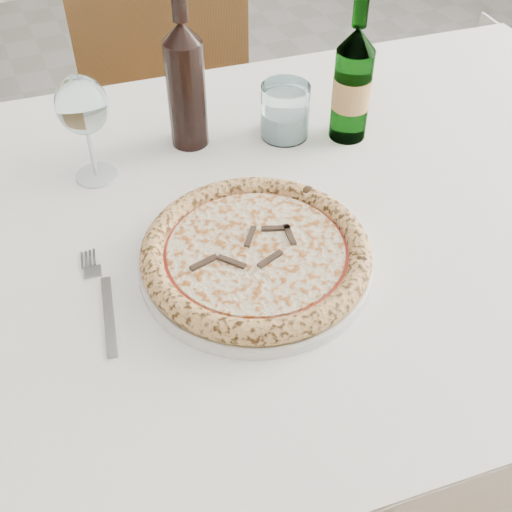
% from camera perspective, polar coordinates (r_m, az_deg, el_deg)
% --- Properties ---
extents(floor, '(5.00, 6.00, 0.02)m').
position_cam_1_polar(floor, '(1.52, -1.60, -21.32)').
color(floor, gray).
rests_on(floor, ground).
extents(dining_table, '(1.63, 1.06, 0.76)m').
position_cam_1_polar(dining_table, '(0.99, -2.35, -0.57)').
color(dining_table, brown).
rests_on(dining_table, floor).
extents(chair_far, '(0.58, 0.58, 0.93)m').
position_cam_1_polar(chair_far, '(1.67, -8.46, 13.33)').
color(chair_far, brown).
rests_on(chair_far, floor).
extents(plate, '(0.32, 0.32, 0.02)m').
position_cam_1_polar(plate, '(0.86, 0.00, -0.53)').
color(plate, white).
rests_on(plate, dining_table).
extents(pizza, '(0.31, 0.31, 0.03)m').
position_cam_1_polar(pizza, '(0.85, -0.00, 0.31)').
color(pizza, tan).
rests_on(pizza, plate).
extents(fork, '(0.04, 0.19, 0.00)m').
position_cam_1_polar(fork, '(0.85, -13.40, -3.88)').
color(fork, gray).
rests_on(fork, dining_table).
extents(wine_glass, '(0.08, 0.08, 0.17)m').
position_cam_1_polar(wine_glass, '(0.99, -15.19, 12.59)').
color(wine_glass, silver).
rests_on(wine_glass, dining_table).
extents(tumbler, '(0.08, 0.08, 0.09)m').
position_cam_1_polar(tumbler, '(1.10, 2.58, 12.45)').
color(tumbler, white).
rests_on(tumbler, dining_table).
extents(beer_bottle, '(0.06, 0.06, 0.24)m').
position_cam_1_polar(beer_bottle, '(1.08, 8.56, 14.86)').
color(beer_bottle, '#317230').
rests_on(beer_bottle, dining_table).
extents(wine_bottle, '(0.06, 0.06, 0.26)m').
position_cam_1_polar(wine_bottle, '(1.05, -6.26, 15.00)').
color(wine_bottle, black).
rests_on(wine_bottle, dining_table).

